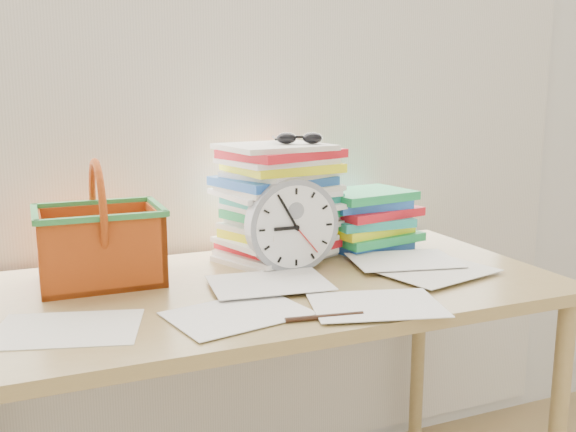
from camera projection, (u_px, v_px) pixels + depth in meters
name	position (u px, v px, depth m)	size (l,w,h in m)	color
curtain	(216.00, 54.00, 1.77)	(2.40, 0.01, 2.50)	silver
desk	(266.00, 313.00, 1.54)	(1.40, 0.70, 0.75)	olive
paper_stack	(279.00, 202.00, 1.73)	(0.32, 0.26, 0.31)	white
clock	(292.00, 225.00, 1.61)	(0.24, 0.24, 0.05)	gray
sunglasses	(300.00, 138.00, 1.68)	(0.14, 0.12, 0.03)	black
book_stack	(369.00, 220.00, 1.85)	(0.28, 0.21, 0.17)	white
basket	(99.00, 223.00, 1.51)	(0.29, 0.22, 0.29)	#BE4B12
pen	(325.00, 317.00, 1.28)	(0.01, 0.01, 0.16)	black
scattered_papers	(266.00, 280.00, 1.53)	(1.26, 0.42, 0.02)	white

